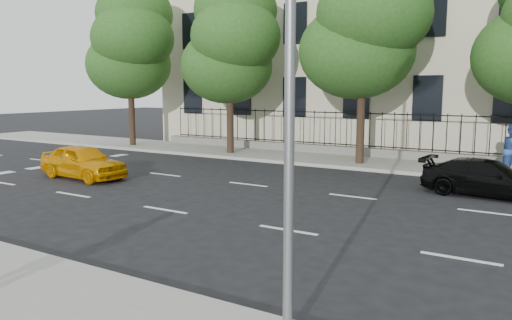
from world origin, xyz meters
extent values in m
plane|color=black|center=(0.00, 0.00, 0.00)|extent=(120.00, 120.00, 0.00)
cube|color=gray|center=(0.00, 14.00, 0.07)|extent=(60.00, 4.00, 0.15)
cube|color=slate|center=(0.00, 15.70, 0.35)|extent=(30.00, 0.50, 0.40)
cube|color=black|center=(0.00, 15.70, 0.65)|extent=(28.80, 0.05, 0.05)
cube|color=black|center=(0.00, 15.70, 2.25)|extent=(28.80, 0.05, 0.05)
cylinder|color=slate|center=(2.50, -2.30, 4.15)|extent=(0.14, 0.14, 8.00)
cylinder|color=#382619|center=(-16.00, 13.20, 1.72)|extent=(0.36, 0.36, 3.15)
ellipsoid|color=#254A18|center=(-16.40, 13.50, 4.86)|extent=(4.94, 4.94, 4.06)
ellipsoid|color=#254A18|center=(-15.50, 13.00, 6.29)|extent=(4.68, 4.68, 3.85)
ellipsoid|color=#254A18|center=(-15.90, 13.60, 7.72)|extent=(4.42, 4.42, 3.64)
cylinder|color=#382619|center=(-9.00, 13.20, 1.64)|extent=(0.36, 0.36, 2.97)
ellipsoid|color=#254A18|center=(-9.40, 13.50, 4.62)|extent=(4.75, 4.75, 3.90)
ellipsoid|color=#254A18|center=(-8.50, 13.00, 6.00)|extent=(4.50, 4.50, 3.70)
ellipsoid|color=#254A18|center=(-8.90, 13.60, 7.38)|extent=(4.25, 4.25, 3.50)
cylinder|color=#382619|center=(-2.00, 13.20, 1.81)|extent=(0.36, 0.36, 3.32)
ellipsoid|color=#254A18|center=(-2.40, 13.50, 5.09)|extent=(5.13, 5.13, 4.21)
ellipsoid|color=#254A18|center=(-1.50, 13.00, 6.58)|extent=(4.86, 4.86, 4.00)
imported|color=orange|center=(-10.15, 4.73, 0.66)|extent=(3.97, 1.80, 1.32)
imported|color=black|center=(3.69, 9.35, 0.60)|extent=(4.27, 2.02, 1.20)
camera|label=1|loc=(5.52, -8.12, 3.48)|focal=35.00mm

